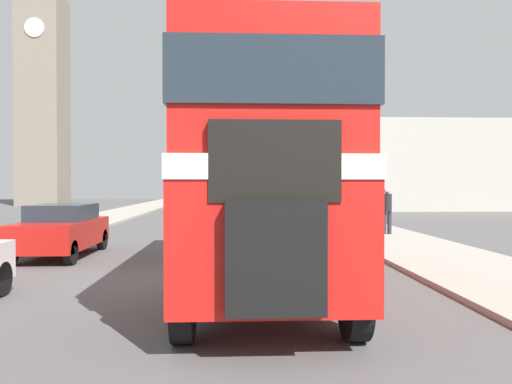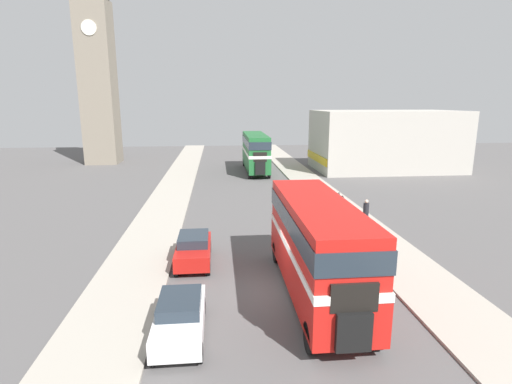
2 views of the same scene
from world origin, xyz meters
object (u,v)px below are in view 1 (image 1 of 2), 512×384
object	(u,v)px
bicycle_on_pavement	(355,215)
pedestrian_walking	(387,208)
bus_distant	(244,178)
car_parked_mid	(61,230)
church_tower	(43,38)
double_decker_bus	(256,164)

from	to	relation	value
bicycle_on_pavement	pedestrian_walking	bearing A→B (deg)	-92.60
bus_distant	bicycle_on_pavement	bearing A→B (deg)	-71.33
car_parked_mid	church_tower	distance (m)	41.95
bicycle_on_pavement	church_tower	xyz separation A→B (m)	(-25.26, 25.06, 16.19)
car_parked_mid	church_tower	xyz separation A→B (m)	(-14.02, 36.20, 15.90)
pedestrian_walking	double_decker_bus	bearing A→B (deg)	-121.96
pedestrian_walking	bicycle_on_pavement	xyz separation A→B (m)	(0.29, 6.35, -0.67)
car_parked_mid	double_decker_bus	bearing A→B (deg)	-37.35
double_decker_bus	car_parked_mid	size ratio (longest dim) A/B	2.46
double_decker_bus	church_tower	size ratio (longest dim) A/B	0.30
bus_distant	pedestrian_walking	bearing A→B (deg)	-77.09
church_tower	bus_distant	bearing A→B (deg)	-24.41
double_decker_bus	car_parked_mid	world-z (taller)	double_decker_bus
double_decker_bus	church_tower	distance (m)	46.94
bus_distant	car_parked_mid	world-z (taller)	bus_distant
double_decker_bus	bus_distant	world-z (taller)	bus_distant
pedestrian_walking	bicycle_on_pavement	size ratio (longest dim) A/B	1.04
bus_distant	pedestrian_walking	distance (m)	23.04
double_decker_bus	pedestrian_walking	xyz separation A→B (m)	(5.55, 8.90, -1.34)
pedestrian_walking	bicycle_on_pavement	distance (m)	6.40
car_parked_mid	bicycle_on_pavement	distance (m)	15.83
bicycle_on_pavement	church_tower	world-z (taller)	church_tower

